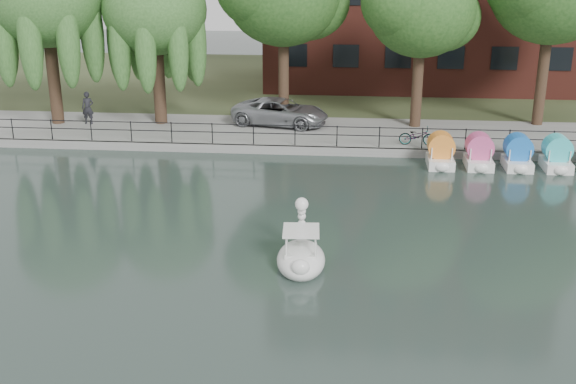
# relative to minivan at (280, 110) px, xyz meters

# --- Properties ---
(ground_plane) EXTENTS (120.00, 120.00, 0.00)m
(ground_plane) POSITION_rel_minivan_xyz_m (1.09, -17.11, -1.20)
(ground_plane) COLOR #384744
(promenade) EXTENTS (40.00, 6.00, 0.40)m
(promenade) POSITION_rel_minivan_xyz_m (1.09, -1.11, -1.00)
(promenade) COLOR gray
(promenade) RESTS_ON ground_plane
(kerb) EXTENTS (40.00, 0.25, 0.40)m
(kerb) POSITION_rel_minivan_xyz_m (1.09, -4.06, -1.00)
(kerb) COLOR gray
(kerb) RESTS_ON ground_plane
(land_strip) EXTENTS (60.00, 22.00, 0.36)m
(land_strip) POSITION_rel_minivan_xyz_m (1.09, 12.89, -1.02)
(land_strip) COLOR #47512D
(land_strip) RESTS_ON ground_plane
(railing) EXTENTS (32.00, 0.05, 1.00)m
(railing) POSITION_rel_minivan_xyz_m (1.09, -3.86, -0.06)
(railing) COLOR black
(railing) RESTS_ON promenade
(willow_mid) EXTENTS (5.32, 5.32, 8.15)m
(willow_mid) POSITION_rel_minivan_xyz_m (-6.41, -0.11, 5.04)
(willow_mid) COLOR #473323
(willow_mid) RESTS_ON promenade
(broadleaf_right) EXTENTS (5.40, 5.40, 8.32)m
(broadleaf_right) POSITION_rel_minivan_xyz_m (7.09, 0.39, 5.18)
(broadleaf_right) COLOR #473323
(broadleaf_right) RESTS_ON promenade
(minivan) EXTENTS (3.77, 6.19, 1.61)m
(minivan) POSITION_rel_minivan_xyz_m (0.00, 0.00, 0.00)
(minivan) COLOR gray
(minivan) RESTS_ON promenade
(bicycle) EXTENTS (0.69, 1.75, 1.00)m
(bicycle) POSITION_rel_minivan_xyz_m (6.91, -3.32, -0.30)
(bicycle) COLOR gray
(bicycle) RESTS_ON promenade
(pedestrian) EXTENTS (0.73, 0.51, 1.98)m
(pedestrian) POSITION_rel_minivan_xyz_m (-10.19, -0.69, 0.19)
(pedestrian) COLOR black
(pedestrian) RESTS_ON promenade
(swan_boat) EXTENTS (1.65, 2.55, 2.05)m
(swan_boat) POSITION_rel_minivan_xyz_m (2.30, -16.47, -0.76)
(swan_boat) COLOR white
(swan_boat) RESTS_ON ground_plane
(pedal_boat_row) EXTENTS (11.35, 1.70, 1.40)m
(pedal_boat_row) POSITION_rel_minivan_xyz_m (12.90, -5.33, -0.60)
(pedal_boat_row) COLOR white
(pedal_boat_row) RESTS_ON ground_plane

